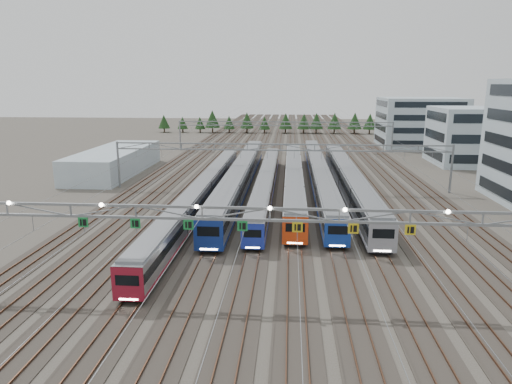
# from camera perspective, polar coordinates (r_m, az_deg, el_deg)

# --- Properties ---
(ground) EXTENTS (400.00, 400.00, 0.00)m
(ground) POSITION_cam_1_polar(r_m,az_deg,el_deg) (39.85, 1.68, -12.95)
(ground) COLOR #47423A
(ground) RESTS_ON ground
(track_bed) EXTENTS (54.00, 260.00, 5.42)m
(track_bed) POSITION_cam_1_polar(r_m,az_deg,el_deg) (136.63, 3.64, 6.62)
(track_bed) COLOR #2D2823
(track_bed) RESTS_ON ground
(train_a) EXTENTS (2.67, 63.99, 3.47)m
(train_a) POSITION_cam_1_polar(r_m,az_deg,el_deg) (67.86, -6.69, -0.03)
(train_a) COLOR black
(train_a) RESTS_ON ground
(train_b) EXTENTS (3.16, 63.76, 4.13)m
(train_b) POSITION_cam_1_polar(r_m,az_deg,el_deg) (78.12, -1.88, 2.09)
(train_b) COLOR black
(train_b) RESTS_ON ground
(train_c) EXTENTS (2.56, 55.80, 3.33)m
(train_c) POSITION_cam_1_polar(r_m,az_deg,el_deg) (75.05, 1.31, 1.31)
(train_c) COLOR black
(train_c) RESTS_ON ground
(train_d) EXTENTS (2.85, 59.30, 3.72)m
(train_d) POSITION_cam_1_polar(r_m,az_deg,el_deg) (78.22, 4.73, 1.91)
(train_d) COLOR black
(train_d) RESTS_ON ground
(train_e) EXTENTS (2.85, 66.92, 3.71)m
(train_e) POSITION_cam_1_polar(r_m,az_deg,el_deg) (81.62, 7.88, 2.31)
(train_e) COLOR black
(train_e) RESTS_ON ground
(train_f) EXTENTS (3.03, 59.71, 3.95)m
(train_f) POSITION_cam_1_polar(r_m,az_deg,el_deg) (77.24, 11.43, 1.62)
(train_f) COLOR black
(train_f) RESTS_ON ground
(gantry_near) EXTENTS (56.36, 0.61, 8.08)m
(gantry_near) POSITION_cam_1_polar(r_m,az_deg,el_deg) (37.13, 1.67, -3.18)
(gantry_near) COLOR gray
(gantry_near) RESTS_ON ground
(gantry_mid) EXTENTS (56.36, 0.36, 8.00)m
(gantry_mid) POSITION_cam_1_polar(r_m,az_deg,el_deg) (76.52, 3.11, 4.93)
(gantry_mid) COLOR gray
(gantry_mid) RESTS_ON ground
(gantry_far) EXTENTS (56.36, 0.36, 8.00)m
(gantry_far) POSITION_cam_1_polar(r_m,az_deg,el_deg) (121.20, 3.58, 8.08)
(gantry_far) COLOR gray
(gantry_far) RESTS_ON ground
(depot_bldg_mid) EXTENTS (14.00, 16.00, 12.52)m
(depot_bldg_mid) POSITION_cam_1_polar(r_m,az_deg,el_deg) (112.37, 24.84, 6.38)
(depot_bldg_mid) COLOR #A6B9C6
(depot_bldg_mid) RESTS_ON ground
(depot_bldg_north) EXTENTS (22.00, 18.00, 13.68)m
(depot_bldg_north) POSITION_cam_1_polar(r_m,az_deg,el_deg) (139.63, 19.79, 8.22)
(depot_bldg_north) COLOR #A6B9C6
(depot_bldg_north) RESTS_ON ground
(west_shed) EXTENTS (10.00, 30.00, 4.73)m
(west_shed) POSITION_cam_1_polar(r_m,az_deg,el_deg) (96.60, -17.23, 3.71)
(west_shed) COLOR #A6B9C6
(west_shed) RESTS_ON ground
(treeline) EXTENTS (106.40, 5.60, 7.02)m
(treeline) POSITION_cam_1_polar(r_m,az_deg,el_deg) (166.51, 5.68, 8.76)
(treeline) COLOR #332114
(treeline) RESTS_ON ground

